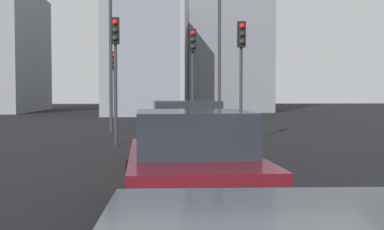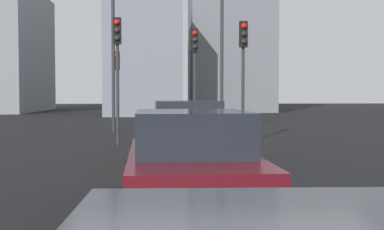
% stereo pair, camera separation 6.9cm
% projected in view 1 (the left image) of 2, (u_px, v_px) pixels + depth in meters
% --- Properties ---
extents(car_yellow_lead, '(4.15, 2.21, 1.62)m').
position_uv_depth(car_yellow_lead, '(186.00, 133.00, 13.20)').
color(car_yellow_lead, gold).
rests_on(car_yellow_lead, ground_plane).
extents(car_maroon_second, '(4.51, 2.19, 1.56)m').
position_uv_depth(car_maroon_second, '(191.00, 164.00, 7.69)').
color(car_maroon_second, '#510F16').
rests_on(car_maroon_second, ground_plane).
extents(traffic_light_near_left, '(0.32, 0.29, 4.36)m').
position_uv_depth(traffic_light_near_left, '(193.00, 60.00, 20.15)').
color(traffic_light_near_left, '#2D2D30').
rests_on(traffic_light_near_left, ground_plane).
extents(traffic_light_near_right, '(0.32, 0.28, 4.40)m').
position_uv_depth(traffic_light_near_right, '(115.00, 54.00, 17.35)').
color(traffic_light_near_right, '#2D2D30').
rests_on(traffic_light_near_right, ground_plane).
extents(traffic_light_far_left, '(0.32, 0.29, 3.85)m').
position_uv_depth(traffic_light_far_left, '(114.00, 73.00, 24.92)').
color(traffic_light_far_left, '#2D2D30').
rests_on(traffic_light_far_left, ground_plane).
extents(traffic_light_far_right, '(0.32, 0.28, 4.32)m').
position_uv_depth(traffic_light_far_right, '(241.00, 56.00, 17.72)').
color(traffic_light_far_right, '#2D2D30').
rests_on(traffic_light_far_right, ground_plane).
extents(street_lamp_kerbside, '(0.56, 0.36, 9.11)m').
position_uv_depth(street_lamp_kerbside, '(110.00, 19.00, 23.37)').
color(street_lamp_kerbside, '#2D2D30').
rests_on(street_lamp_kerbside, ground_plane).
extents(street_lamp_far, '(0.56, 0.36, 7.35)m').
position_uv_depth(street_lamp_far, '(219.00, 41.00, 24.60)').
color(street_lamp_far, '#2D2D30').
rests_on(street_lamp_far, ground_plane).
extents(building_facade_left, '(8.26, 7.77, 17.65)m').
position_uv_depth(building_facade_left, '(227.00, 20.00, 49.01)').
color(building_facade_left, slate).
rests_on(building_facade_left, ground_plane).
extents(building_facade_center, '(10.26, 6.01, 9.48)m').
position_uv_depth(building_facade_center, '(142.00, 58.00, 42.56)').
color(building_facade_center, gray).
rests_on(building_facade_center, ground_plane).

